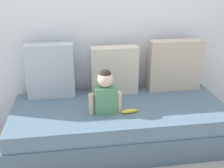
# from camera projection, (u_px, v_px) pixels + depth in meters

# --- Properties ---
(ground_plane) EXTENTS (12.00, 12.00, 0.00)m
(ground_plane) POSITION_uv_depth(u_px,v_px,m) (119.00, 142.00, 2.91)
(ground_plane) COLOR #B2ADA3
(back_wall) EXTENTS (5.43, 0.10, 2.46)m
(back_wall) POSITION_uv_depth(u_px,v_px,m) (111.00, 17.00, 2.98)
(back_wall) COLOR silver
(back_wall) RESTS_ON ground
(couch) EXTENTS (2.23, 0.91, 0.43)m
(couch) POSITION_uv_depth(u_px,v_px,m) (120.00, 125.00, 2.83)
(couch) COLOR #495F70
(couch) RESTS_ON ground
(throw_pillow_left) EXTENTS (0.50, 0.16, 0.58)m
(throw_pillow_left) POSITION_uv_depth(u_px,v_px,m) (50.00, 71.00, 2.87)
(throw_pillow_left) COLOR #B2BCC6
(throw_pillow_left) RESTS_ON couch
(throw_pillow_center) EXTENTS (0.51, 0.16, 0.52)m
(throw_pillow_center) POSITION_uv_depth(u_px,v_px,m) (114.00, 70.00, 2.97)
(throw_pillow_center) COLOR beige
(throw_pillow_center) RESTS_ON couch
(throw_pillow_right) EXTENTS (0.59, 0.16, 0.57)m
(throw_pillow_right) POSITION_uv_depth(u_px,v_px,m) (175.00, 65.00, 3.06)
(throw_pillow_right) COLOR #C1B29E
(throw_pillow_right) RESTS_ON couch
(toddler) EXTENTS (0.32, 0.15, 0.44)m
(toddler) POSITION_uv_depth(u_px,v_px,m) (105.00, 92.00, 2.55)
(toddler) COLOR #568E66
(toddler) RESTS_ON couch
(banana) EXTENTS (0.17, 0.06, 0.04)m
(banana) POSITION_uv_depth(u_px,v_px,m) (129.00, 111.00, 2.61)
(banana) COLOR yellow
(banana) RESTS_ON couch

